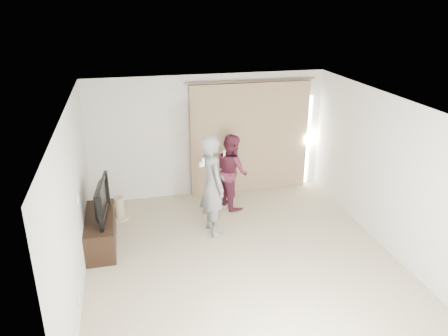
{
  "coord_description": "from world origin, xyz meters",
  "views": [
    {
      "loc": [
        -1.7,
        -5.92,
        4.07
      ],
      "look_at": [
        -0.02,
        1.2,
        1.17
      ],
      "focal_mm": 35.0,
      "sensor_mm": 36.0,
      "label": 1
    }
  ],
  "objects": [
    {
      "name": "tv_console",
      "position": [
        -2.27,
        1.01,
        0.27
      ],
      "size": [
        0.49,
        1.41,
        0.54
      ],
      "primitive_type": "cube",
      "color": "black",
      "rests_on": "ground"
    },
    {
      "name": "person_woman",
      "position": [
        0.33,
        2.0,
        0.77
      ],
      "size": [
        0.74,
        0.86,
        1.54
      ],
      "color": "#581F31",
      "rests_on": "ground"
    },
    {
      "name": "ceiling",
      "position": [
        0.0,
        0.0,
        2.6
      ],
      "size": [
        5.0,
        5.5,
        0.01
      ],
      "primitive_type": "cube",
      "color": "white",
      "rests_on": "wall_back"
    },
    {
      "name": "person_man",
      "position": [
        -0.27,
        1.01,
        0.93
      ],
      "size": [
        0.56,
        0.75,
        1.86
      ],
      "color": "slate",
      "rests_on": "ground"
    },
    {
      "name": "tv",
      "position": [
        -2.27,
        1.01,
        0.86
      ],
      "size": [
        0.24,
        1.11,
        0.63
      ],
      "primitive_type": "imported",
      "rotation": [
        0.0,
        0.0,
        1.48
      ],
      "color": "black",
      "rests_on": "tv_console"
    },
    {
      "name": "wall_back",
      "position": [
        0.0,
        2.75,
        1.3
      ],
      "size": [
        5.0,
        0.04,
        2.6
      ],
      "primitive_type": "cube",
      "color": "beige",
      "rests_on": "ground"
    },
    {
      "name": "curtain",
      "position": [
        0.91,
        2.68,
        1.2
      ],
      "size": [
        2.8,
        0.11,
        2.46
      ],
      "color": "tan",
      "rests_on": "ground"
    },
    {
      "name": "scratching_post",
      "position": [
        -1.94,
        1.91,
        0.19
      ],
      "size": [
        0.35,
        0.35,
        0.47
      ],
      "color": "#C4B386",
      "rests_on": "ground"
    },
    {
      "name": "wall_left",
      "position": [
        -2.5,
        -0.0,
        1.3
      ],
      "size": [
        0.04,
        5.5,
        2.6
      ],
      "color": "beige",
      "rests_on": "ground"
    },
    {
      "name": "floor",
      "position": [
        0.0,
        0.0,
        0.0
      ],
      "size": [
        5.5,
        5.5,
        0.0
      ],
      "primitive_type": "plane",
      "color": "#B9AC8B",
      "rests_on": "ground"
    }
  ]
}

